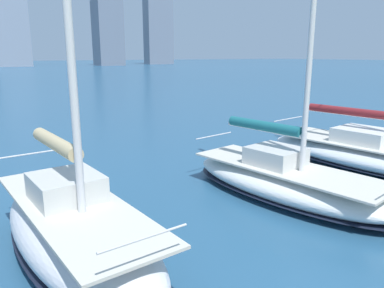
% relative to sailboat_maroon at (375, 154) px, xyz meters
% --- Properties ---
extents(sailboat_maroon, '(4.23, 9.64, 12.42)m').
position_rel_sailboat_maroon_xyz_m(sailboat_maroon, '(0.00, 0.00, 0.00)').
color(sailboat_maroon, silver).
rests_on(sailboat_maroon, ground).
extents(sailboat_teal, '(3.56, 7.47, 12.11)m').
position_rel_sailboat_maroon_xyz_m(sailboat_teal, '(5.27, 0.29, 0.04)').
color(sailboat_teal, white).
rests_on(sailboat_teal, ground).
extents(sailboat_tan, '(2.84, 6.85, 11.40)m').
position_rel_sailboat_maroon_xyz_m(sailboat_tan, '(11.89, 0.50, 0.17)').
color(sailboat_tan, white).
rests_on(sailboat_tan, ground).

